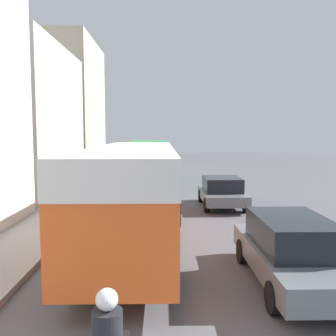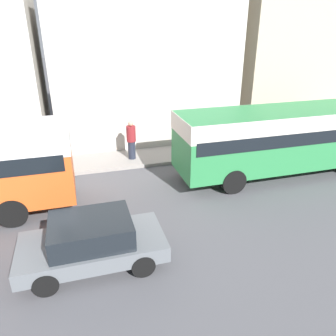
# 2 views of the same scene
# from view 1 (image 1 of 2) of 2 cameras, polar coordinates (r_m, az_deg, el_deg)

# --- Properties ---
(building_far_terrace) EXTENTS (6.53, 9.68, 8.25)m
(building_far_terrace) POSITION_cam_1_polar(r_m,az_deg,el_deg) (22.95, -23.39, 6.53)
(building_far_terrace) COLOR beige
(building_far_terrace) RESTS_ON ground_plane
(building_end_row) EXTENTS (5.24, 9.44, 10.89)m
(building_end_row) POSITION_cam_1_polar(r_m,az_deg,el_deg) (32.55, -15.45, 8.63)
(building_end_row) COLOR #BCAD93
(building_end_row) RESTS_ON ground_plane
(bus_lead) EXTENTS (2.50, 10.82, 3.06)m
(bus_lead) POSITION_cam_1_polar(r_m,az_deg,el_deg) (11.82, -5.25, -1.96)
(bus_lead) COLOR #EA5B23
(bus_lead) RESTS_ON ground_plane
(bus_following) EXTENTS (2.53, 9.72, 2.90)m
(bus_following) POSITION_cam_1_polar(r_m,az_deg,el_deg) (26.11, -3.11, 1.86)
(bus_following) COLOR #2D8447
(bus_following) RESTS_ON ground_plane
(car_crossing) EXTENTS (1.85, 4.60, 1.57)m
(car_crossing) POSITION_cam_1_polar(r_m,az_deg,el_deg) (9.25, 18.29, -11.77)
(car_crossing) COLOR slate
(car_crossing) RESTS_ON ground_plane
(car_far_curb) EXTENTS (1.95, 3.94, 1.41)m
(car_far_curb) POSITION_cam_1_polar(r_m,az_deg,el_deg) (17.87, 8.22, -3.53)
(car_far_curb) COLOR slate
(car_far_curb) RESTS_ON ground_plane
(pedestrian_walking_away) EXTENTS (0.44, 0.44, 1.86)m
(pedestrian_walking_away) POSITION_cam_1_polar(r_m,az_deg,el_deg) (20.38, -12.75, -1.50)
(pedestrian_walking_away) COLOR #232838
(pedestrian_walking_away) RESTS_ON sidewalk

